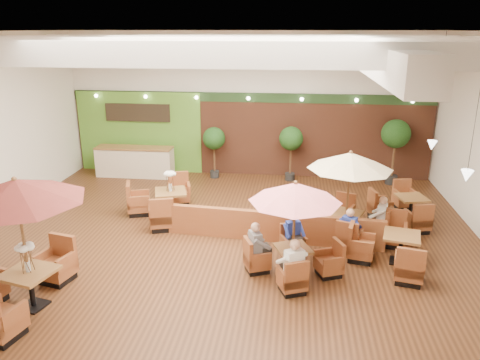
# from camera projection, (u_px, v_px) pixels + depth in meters

# --- Properties ---
(room) EXTENTS (14.04, 14.00, 5.52)m
(room) POSITION_uv_depth(u_px,v_px,m) (241.00, 100.00, 13.18)
(room) COLOR #381E0F
(room) RESTS_ON ground
(service_counter) EXTENTS (3.00, 0.75, 1.18)m
(service_counter) POSITION_uv_depth(u_px,v_px,m) (135.00, 162.00, 18.32)
(service_counter) COLOR beige
(service_counter) RESTS_ON ground
(booth_divider) EXTENTS (6.11, 0.73, 0.85)m
(booth_divider) POSITION_uv_depth(u_px,v_px,m) (269.00, 226.00, 12.75)
(booth_divider) COLOR brown
(booth_divider) RESTS_ON ground
(table_0) EXTENTS (2.80, 2.94, 2.87)m
(table_0) POSITION_uv_depth(u_px,v_px,m) (16.00, 217.00, 9.21)
(table_0) COLOR brown
(table_0) RESTS_ON ground
(table_1) EXTENTS (2.42, 2.42, 2.33)m
(table_1) POSITION_uv_depth(u_px,v_px,m) (295.00, 210.00, 10.68)
(table_1) COLOR brown
(table_1) RESTS_ON ground
(table_2) EXTENTS (2.59, 2.59, 2.49)m
(table_2) POSITION_uv_depth(u_px,v_px,m) (349.00, 179.00, 12.61)
(table_2) COLOR brown
(table_2) RESTS_ON ground
(table_3) EXTENTS (2.04, 2.92, 1.60)m
(table_3) POSITION_uv_depth(u_px,v_px,m) (162.00, 201.00, 14.48)
(table_3) COLOR brown
(table_3) RESTS_ON ground
(table_4) EXTENTS (1.85, 2.67, 0.96)m
(table_4) POSITION_uv_depth(u_px,v_px,m) (389.00, 249.00, 11.61)
(table_4) COLOR brown
(table_4) RESTS_ON ground
(table_5) EXTENTS (1.77, 2.55, 0.92)m
(table_5) POSITION_uv_depth(u_px,v_px,m) (401.00, 208.00, 14.25)
(table_5) COLOR brown
(table_5) RESTS_ON ground
(topiary_0) EXTENTS (0.86, 0.86, 1.99)m
(topiary_0) POSITION_uv_depth(u_px,v_px,m) (214.00, 140.00, 17.88)
(topiary_0) COLOR black
(topiary_0) RESTS_ON ground
(topiary_1) EXTENTS (0.90, 0.90, 2.08)m
(topiary_1) POSITION_uv_depth(u_px,v_px,m) (291.00, 141.00, 17.53)
(topiary_1) COLOR black
(topiary_1) RESTS_ON ground
(topiary_2) EXTENTS (1.05, 1.05, 2.44)m
(topiary_2) POSITION_uv_depth(u_px,v_px,m) (396.00, 136.00, 17.02)
(topiary_2) COLOR black
(topiary_2) RESTS_ON ground
(diner_0) EXTENTS (0.47, 0.46, 0.83)m
(diner_0) POSITION_uv_depth(u_px,v_px,m) (293.00, 261.00, 10.14)
(diner_0) COLOR white
(diner_0) RESTS_ON ground
(diner_1) EXTENTS (0.39, 0.37, 0.71)m
(diner_1) POSITION_uv_depth(u_px,v_px,m) (294.00, 231.00, 11.76)
(diner_1) COLOR #253AA2
(diner_1) RESTS_ON ground
(diner_2) EXTENTS (0.42, 0.45, 0.80)m
(diner_2) POSITION_uv_depth(u_px,v_px,m) (257.00, 242.00, 11.04)
(diner_2) COLOR slate
(diner_2) RESTS_ON ground
(diner_3) EXTENTS (0.41, 0.40, 0.74)m
(diner_3) POSITION_uv_depth(u_px,v_px,m) (350.00, 225.00, 12.05)
(diner_3) COLOR #253AA2
(diner_3) RESTS_ON ground
(diner_4) EXTENTS (0.39, 0.43, 0.79)m
(diner_4) POSITION_uv_depth(u_px,v_px,m) (380.00, 213.00, 12.80)
(diner_4) COLOR white
(diner_4) RESTS_ON ground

